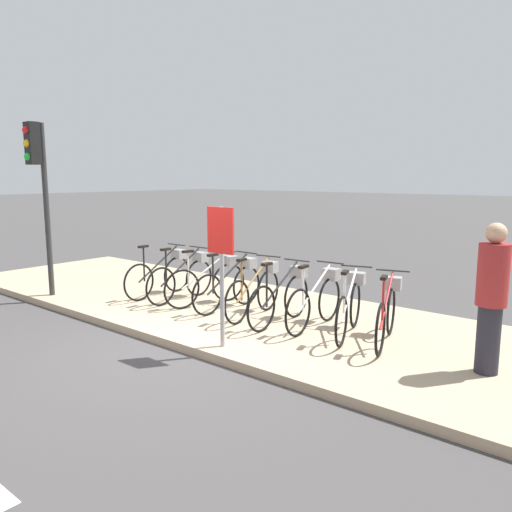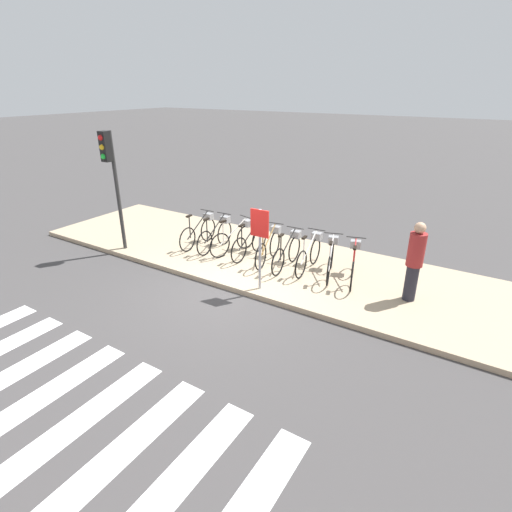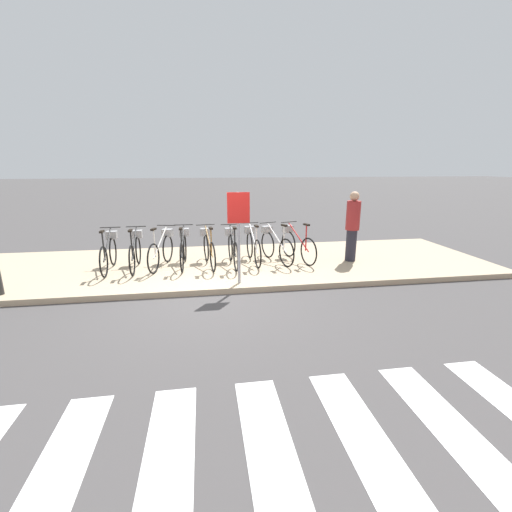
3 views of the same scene
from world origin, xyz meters
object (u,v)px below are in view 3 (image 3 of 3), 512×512
parked_bicycle_1 (136,250)px  pedestrian (352,225)px  parked_bicycle_6 (253,245)px  sign_post (239,222)px  parked_bicycle_8 (296,243)px  parked_bicycle_3 (183,248)px  parked_bicycle_4 (208,247)px  parked_bicycle_5 (232,247)px  parked_bicycle_7 (275,244)px  parked_bicycle_2 (162,248)px  parked_bicycle_0 (109,251)px

parked_bicycle_1 → pedestrian: bearing=-1.5°
parked_bicycle_6 → sign_post: 1.83m
parked_bicycle_6 → sign_post: (-0.50, -1.55, 0.83)m
parked_bicycle_8 → parked_bicycle_3: bearing=-179.0°
parked_bicycle_8 → sign_post: bearing=-136.3°
parked_bicycle_4 → parked_bicycle_1: bearing=-179.5°
parked_bicycle_5 → parked_bicycle_7: bearing=7.5°
parked_bicycle_3 → sign_post: (1.18, -1.50, 0.83)m
parked_bicycle_7 → parked_bicycle_8: (0.55, 0.01, 0.00)m
parked_bicycle_6 → parked_bicycle_3: bearing=-178.2°
parked_bicycle_3 → parked_bicycle_4: bearing=-5.8°
parked_bicycle_7 → sign_post: sign_post is taller
parked_bicycle_2 → parked_bicycle_3: (0.50, 0.01, 0.00)m
parked_bicycle_1 → parked_bicycle_8: size_ratio=1.04×
parked_bicycle_3 → sign_post: 2.08m
parked_bicycle_0 → sign_post: 3.28m
parked_bicycle_6 → parked_bicycle_7: bearing=-2.2°
parked_bicycle_0 → parked_bicycle_4: (2.27, 0.04, 0.00)m
parked_bicycle_4 → parked_bicycle_3: bearing=174.2°
parked_bicycle_1 → parked_bicycle_0: bearing=-177.3°
parked_bicycle_0 → parked_bicycle_4: 2.27m
parked_bicycle_6 → sign_post: sign_post is taller
pedestrian → parked_bicycle_1: bearing=178.5°
parked_bicycle_5 → parked_bicycle_4: bearing=175.0°
parked_bicycle_1 → parked_bicycle_6: size_ratio=1.00×
parked_bicycle_6 → parked_bicycle_5: bearing=-162.5°
parked_bicycle_3 → parked_bicycle_1: bearing=-176.0°
parked_bicycle_1 → parked_bicycle_8: bearing=1.8°
parked_bicycle_1 → parked_bicycle_5: size_ratio=1.00×
parked_bicycle_5 → parked_bicycle_7: size_ratio=1.04×
parked_bicycle_1 → parked_bicycle_2: same height
parked_bicycle_1 → parked_bicycle_2: (0.60, 0.07, 0.00)m
parked_bicycle_5 → sign_post: (0.02, -1.39, 0.83)m
pedestrian → parked_bicycle_3: bearing=177.0°
parked_bicycle_0 → parked_bicycle_6: 3.36m
parked_bicycle_2 → parked_bicycle_8: (3.30, 0.05, 0.00)m
parked_bicycle_1 → parked_bicycle_7: bearing=1.9°
parked_bicycle_6 → parked_bicycle_1: bearing=-177.3°
parked_bicycle_4 → parked_bicycle_5: (0.57, -0.05, 0.00)m
parked_bicycle_1 → pedestrian: (5.25, -0.14, 0.48)m
parked_bicycle_7 → sign_post: 2.04m
pedestrian → parked_bicycle_6: bearing=173.7°
parked_bicycle_1 → parked_bicycle_7: 3.34m
parked_bicycle_3 → sign_post: sign_post is taller
parked_bicycle_3 → parked_bicycle_4: size_ratio=1.01×
parked_bicycle_5 → sign_post: size_ratio=0.88×
parked_bicycle_4 → parked_bicycle_7: (1.65, 0.09, 0.00)m
parked_bicycle_0 → parked_bicycle_6: same height
parked_bicycle_2 → parked_bicycle_5: (1.66, -0.10, 0.00)m
parked_bicycle_8 → parked_bicycle_0: bearing=-178.1°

